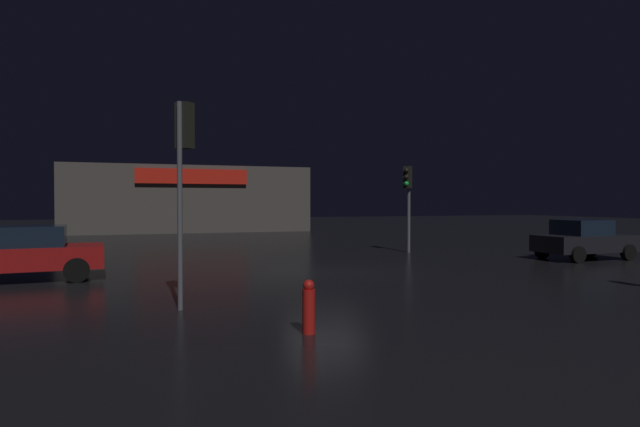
{
  "coord_description": "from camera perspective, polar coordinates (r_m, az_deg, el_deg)",
  "views": [
    {
      "loc": [
        -5.74,
        -15.77,
        2.23
      ],
      "look_at": [
        1.85,
        5.73,
        1.74
      ],
      "focal_mm": 29.92,
      "sensor_mm": 36.0,
      "label": 1
    }
  ],
  "objects": [
    {
      "name": "ground_plane",
      "position": [
        16.93,
        0.57,
        -6.34
      ],
      "size": [
        120.0,
        120.0,
        0.0
      ],
      "primitive_type": "plane",
      "color": "black"
    },
    {
      "name": "store_building",
      "position": [
        42.81,
        -14.02,
        1.48
      ],
      "size": [
        17.77,
        7.74,
        4.9
      ],
      "color": "#4C4742",
      "rests_on": "ground"
    },
    {
      "name": "traffic_signal_main",
      "position": [
        23.81,
        9.39,
        2.44
      ],
      "size": [
        0.43,
        0.42,
        3.81
      ],
      "color": "#595B60",
      "rests_on": "ground"
    },
    {
      "name": "traffic_signal_opposite",
      "position": [
        11.46,
        -14.34,
        6.45
      ],
      "size": [
        0.42,
        0.42,
        4.29
      ],
      "color": "#595B60",
      "rests_on": "ground"
    },
    {
      "name": "car_near",
      "position": [
        23.13,
        26.38,
        -2.52
      ],
      "size": [
        3.85,
        2.02,
        1.54
      ],
      "color": "black",
      "rests_on": "ground"
    },
    {
      "name": "car_far",
      "position": [
        17.26,
        -29.07,
        -3.68
      ],
      "size": [
        4.31,
        2.28,
        1.55
      ],
      "color": "#A51414",
      "rests_on": "ground"
    },
    {
      "name": "fire_hydrant",
      "position": [
        9.14,
        -1.22,
        -9.96
      ],
      "size": [
        0.22,
        0.22,
        0.92
      ],
      "color": "red",
      "rests_on": "ground"
    }
  ]
}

